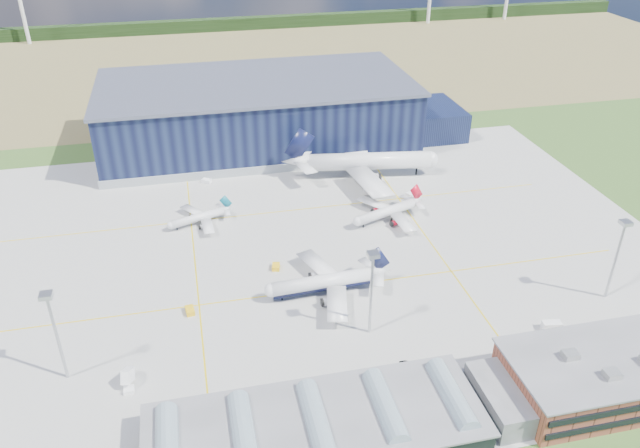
{
  "coord_description": "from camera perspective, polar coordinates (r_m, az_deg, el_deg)",
  "views": [
    {
      "loc": [
        -28.0,
        -143.06,
        98.98
      ],
      "look_at": [
        6.14,
        7.47,
        9.89
      ],
      "focal_mm": 35.0,
      "sensor_mm": 36.0,
      "label": 1
    }
  ],
  "objects": [
    {
      "name": "ops_building",
      "position": [
        150.53,
        25.17,
        -12.24
      ],
      "size": [
        46.0,
        23.0,
        10.9
      ],
      "color": "brown",
      "rests_on": "ground"
    },
    {
      "name": "airliner_widebody",
      "position": [
        225.91,
        4.5,
        6.51
      ],
      "size": [
        64.85,
        63.82,
        18.6
      ],
      "primitive_type": null,
      "rotation": [
        0.0,
        0.0,
        -0.15
      ],
      "color": "white",
      "rests_on": "ground"
    },
    {
      "name": "hangar",
      "position": [
        255.27,
        -5.15,
        9.86
      ],
      "size": [
        145.0,
        62.0,
        26.1
      ],
      "color": "black",
      "rests_on": "ground"
    },
    {
      "name": "light_mast_east",
      "position": [
        174.28,
        25.66,
        -1.92
      ],
      "size": [
        2.6,
        2.6,
        23.0
      ],
      "color": "#A9ACB0",
      "rests_on": "ground"
    },
    {
      "name": "glass_concourse",
      "position": [
        128.24,
        1.24,
        -18.01
      ],
      "size": [
        78.0,
        23.0,
        8.6
      ],
      "color": "black",
      "rests_on": "ground"
    },
    {
      "name": "gse_van_b",
      "position": [
        213.59,
        8.5,
        2.4
      ],
      "size": [
        4.4,
        5.82,
        2.43
      ],
      "primitive_type": "cube",
      "rotation": [
        0.0,
        0.0,
        0.43
      ],
      "color": "white",
      "rests_on": "ground"
    },
    {
      "name": "gse_tug_a",
      "position": [
        163.27,
        -11.8,
        -7.76
      ],
      "size": [
        2.49,
        3.66,
        1.43
      ],
      "primitive_type": "cube",
      "rotation": [
        0.0,
        0.0,
        0.12
      ],
      "color": "yellow",
      "rests_on": "ground"
    },
    {
      "name": "gse_tug_b",
      "position": [
        176.53,
        -4.05,
        -3.93
      ],
      "size": [
        2.73,
        3.51,
        1.35
      ],
      "primitive_type": "cube",
      "rotation": [
        0.0,
        0.0,
        -0.23
      ],
      "color": "yellow",
      "rests_on": "ground"
    },
    {
      "name": "airliner_regional",
      "position": [
        199.86,
        -11.15,
        0.9
      ],
      "size": [
        28.7,
        28.41,
        7.37
      ],
      "primitive_type": null,
      "rotation": [
        0.0,
        0.0,
        3.48
      ],
      "color": "white",
      "rests_on": "ground"
    },
    {
      "name": "airliner_navy",
      "position": [
        163.69,
        0.24,
        -4.73
      ],
      "size": [
        36.97,
        36.24,
        11.48
      ],
      "primitive_type": null,
      "rotation": [
        0.0,
        0.0,
        3.19
      ],
      "color": "white",
      "rests_on": "ground"
    },
    {
      "name": "treeline",
      "position": [
        453.99,
        -9.4,
        17.54
      ],
      "size": [
        600.0,
        8.0,
        8.0
      ],
      "primitive_type": "cube",
      "color": "black",
      "rests_on": "ground"
    },
    {
      "name": "gse_van_c",
      "position": [
        164.7,
        20.4,
        -8.71
      ],
      "size": [
        4.86,
        2.88,
        2.19
      ],
      "primitive_type": "cube",
      "rotation": [
        0.0,
        0.0,
        1.41
      ],
      "color": "white",
      "rests_on": "ground"
    },
    {
      "name": "apron",
      "position": [
        184.4,
        -2.04,
        -2.48
      ],
      "size": [
        220.0,
        160.0,
        0.08
      ],
      "color": "gray",
      "rests_on": "ground"
    },
    {
      "name": "airliner_red",
      "position": [
        199.07,
        6.06,
        1.52
      ],
      "size": [
        36.2,
        35.84,
        9.24
      ],
      "primitive_type": null,
      "rotation": [
        0.0,
        0.0,
        3.5
      ],
      "color": "white",
      "rests_on": "ground"
    },
    {
      "name": "car_b",
      "position": [
        146.42,
        7.94,
        -12.6
      ],
      "size": [
        3.7,
        2.37,
        1.15
      ],
      "primitive_type": "imported",
      "rotation": [
        0.0,
        0.0,
        1.21
      ],
      "color": "#99999E",
      "rests_on": "ground"
    },
    {
      "name": "light_mast_west",
      "position": [
        144.18,
        -23.21,
        -8.29
      ],
      "size": [
        2.6,
        2.6,
        23.0
      ],
      "color": "#A9ACB0",
      "rests_on": "ground"
    },
    {
      "name": "farmland",
      "position": [
        377.35,
        -8.34,
        14.48
      ],
      "size": [
        600.0,
        220.0,
        0.01
      ],
      "primitive_type": "cube",
      "color": "olive",
      "rests_on": "ground"
    },
    {
      "name": "airstair",
      "position": [
        146.61,
        -17.1,
        -13.36
      ],
      "size": [
        2.83,
        4.94,
        2.98
      ],
      "primitive_type": "cube",
      "rotation": [
        0.0,
        0.0,
        -0.22
      ],
      "color": "white",
      "rests_on": "ground"
    },
    {
      "name": "gse_cart_b",
      "position": [
        227.44,
        -10.33,
        3.88
      ],
      "size": [
        3.99,
        3.6,
        1.44
      ],
      "primitive_type": "cube",
      "rotation": [
        0.0,
        0.0,
        1.04
      ],
      "color": "white",
      "rests_on": "ground"
    },
    {
      "name": "ground",
      "position": [
        176.2,
        -1.42,
        -4.19
      ],
      "size": [
        600.0,
        600.0,
        0.0
      ],
      "primitive_type": "plane",
      "color": "#304D1C",
      "rests_on": "ground"
    },
    {
      "name": "light_mast_center",
      "position": [
        145.63,
        4.77,
        -5.14
      ],
      "size": [
        2.6,
        2.6,
        23.0
      ],
      "color": "#A9ACB0",
      "rests_on": "ground"
    }
  ]
}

